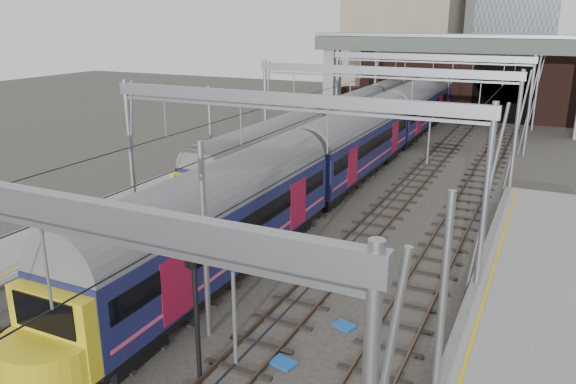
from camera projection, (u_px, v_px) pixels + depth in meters
The scene contains 12 objects.
ground at pixel (175, 365), 18.17m from camera, with size 160.00×160.00×0.00m, color #38332D.
platform_left at pixel (17, 263), 24.35m from camera, with size 4.32×55.00×1.12m.
tracks at pixel (338, 220), 31.10m from camera, with size 14.40×80.00×0.22m.
overhead_line at pixel (378, 88), 34.74m from camera, with size 16.80×80.00×8.00m.
retaining_wall at pixel (471, 80), 61.07m from camera, with size 28.00×2.75×9.00m.
overbridge at pixel (450, 55), 55.66m from camera, with size 28.00×3.00×9.25m.
train_main at pixel (390, 122), 45.83m from camera, with size 3.03×70.10×5.14m.
train_second at pixel (346, 120), 48.11m from camera, with size 2.65×45.98×4.61m.
signal_near_centre at pixel (194, 293), 16.57m from camera, with size 0.38×0.46×4.70m.
equip_cover_a at pixel (148, 325), 20.43m from camera, with size 0.89×0.63×0.10m, color #1755AF.
equip_cover_b at pixel (283, 363), 18.18m from camera, with size 0.81×0.57×0.10m, color #1755AF.
equip_cover_c at pixel (344, 326), 20.38m from camera, with size 0.76×0.53×0.09m, color #1755AF.
Camera 1 is at (10.06, -12.59, 10.74)m, focal length 35.00 mm.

